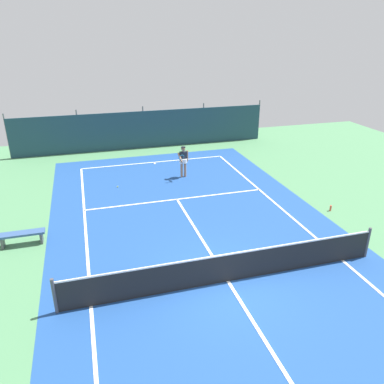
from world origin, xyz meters
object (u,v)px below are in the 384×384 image
at_px(tennis_net, 228,267).
at_px(parked_car, 157,125).
at_px(tennis_ball_near_player, 118,187).
at_px(water_bottle, 331,208).
at_px(tennis_player, 183,160).
at_px(courtside_bench, 21,235).

distance_m(tennis_net, parked_car, 17.59).
relative_size(tennis_ball_near_player, water_bottle, 0.28).
bearing_deg(tennis_net, tennis_ball_near_player, 105.83).
relative_size(tennis_net, tennis_ball_near_player, 153.33).
xyz_separation_m(tennis_ball_near_player, water_bottle, (8.47, -5.20, 0.09)).
height_order(tennis_player, tennis_ball_near_player, tennis_player).
bearing_deg(parked_car, tennis_net, -90.37).
distance_m(tennis_ball_near_player, courtside_bench, 5.96).
distance_m(tennis_ball_near_player, parked_car, 9.70).
distance_m(tennis_ball_near_player, water_bottle, 9.94).
bearing_deg(tennis_player, courtside_bench, 26.21).
bearing_deg(courtside_bench, water_bottle, -3.18).
bearing_deg(tennis_player, tennis_ball_near_player, -0.11).
relative_size(tennis_player, tennis_ball_near_player, 24.85).
xyz_separation_m(tennis_net, parked_car, (1.32, 17.54, 0.33)).
xyz_separation_m(courtside_bench, water_bottle, (12.34, -0.68, -0.25)).
height_order(tennis_net, water_bottle, tennis_net).
xyz_separation_m(tennis_player, courtside_bench, (-7.35, -5.01, -0.59)).
distance_m(tennis_net, tennis_ball_near_player, 8.99).
relative_size(courtside_bench, water_bottle, 6.67).
height_order(tennis_net, parked_car, parked_car).
height_order(tennis_net, courtside_bench, tennis_net).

